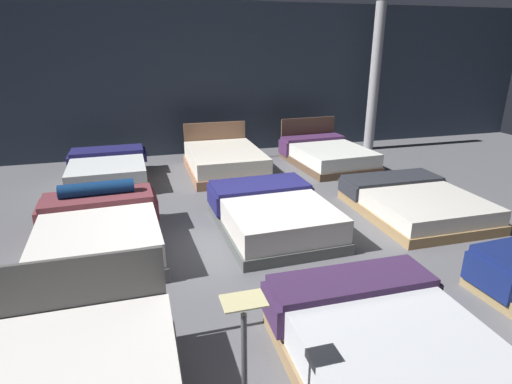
{
  "coord_description": "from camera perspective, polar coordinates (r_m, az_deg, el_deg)",
  "views": [
    {
      "loc": [
        -1.7,
        -5.13,
        2.56
      ],
      "look_at": [
        -0.13,
        0.37,
        0.51
      ],
      "focal_mm": 29.07,
      "sensor_mm": 36.0,
      "label": 1
    }
  ],
  "objects": [
    {
      "name": "showroom_back_wall",
      "position": [
        10.28,
        -6.58,
        15.05
      ],
      "size": [
        18.0,
        0.06,
        3.5
      ],
      "primitive_type": "cube",
      "color": "#333D4C",
      "rests_on": "ground_plane"
    },
    {
      "name": "bed_3",
      "position": [
        5.78,
        -20.75,
        -5.11
      ],
      "size": [
        1.65,
        2.16,
        0.74
      ],
      "rotation": [
        0.0,
        0.0,
        0.05
      ],
      "color": "#555357",
      "rests_on": "ground_plane"
    },
    {
      "name": "ground_plane",
      "position": [
        5.98,
        2.22,
        -5.77
      ],
      "size": [
        18.0,
        18.0,
        0.02
      ],
      "primitive_type": "cube",
      "color": "#5B5B60"
    },
    {
      "name": "bed_8",
      "position": [
        9.45,
        9.69,
        5.13
      ],
      "size": [
        1.64,
        2.21,
        0.9
      ],
      "rotation": [
        0.0,
        0.0,
        0.06
      ],
      "color": "brown",
      "rests_on": "ground_plane"
    },
    {
      "name": "bed_1",
      "position": [
        3.68,
        18.06,
        -20.53
      ],
      "size": [
        1.62,
        2.05,
        0.54
      ],
      "rotation": [
        0.0,
        0.0,
        -0.01
      ],
      "color": "#93744F",
      "rests_on": "ground_plane"
    },
    {
      "name": "bed_6",
      "position": [
        8.58,
        -19.69,
        2.82
      ],
      "size": [
        1.54,
        2.0,
        0.53
      ],
      "rotation": [
        0.0,
        0.0,
        0.03
      ],
      "color": "brown",
      "rests_on": "ground_plane"
    },
    {
      "name": "bed_7",
      "position": [
        8.7,
        -4.35,
        4.25
      ],
      "size": [
        1.5,
        2.09,
        0.89
      ],
      "rotation": [
        0.0,
        0.0,
        0.0
      ],
      "color": "#996A4E",
      "rests_on": "ground_plane"
    },
    {
      "name": "bed_4",
      "position": [
        6.0,
        2.26,
        -3.01
      ],
      "size": [
        1.57,
        2.11,
        0.53
      ],
      "rotation": [
        0.0,
        0.0,
        0.03
      ],
      "color": "#4F5351",
      "rests_on": "ground_plane"
    },
    {
      "name": "bed_5",
      "position": [
        7.03,
        20.94,
        -1.34
      ],
      "size": [
        1.7,
        2.11,
        0.43
      ],
      "rotation": [
        0.0,
        0.0,
        -0.01
      ],
      "color": "#92734A",
      "rests_on": "ground_plane"
    },
    {
      "name": "support_pillar",
      "position": [
        10.91,
        15.99,
        14.71
      ],
      "size": [
        0.25,
        0.25,
        3.5
      ],
      "primitive_type": "cylinder",
      "color": "#99999E",
      "rests_on": "ground_plane"
    },
    {
      "name": "price_sign",
      "position": [
        3.1,
        -1.59,
        -24.46
      ],
      "size": [
        0.28,
        0.24,
        1.04
      ],
      "color": "#3F3F44",
      "rests_on": "ground_plane"
    }
  ]
}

